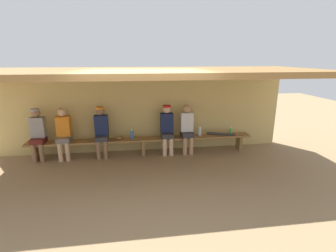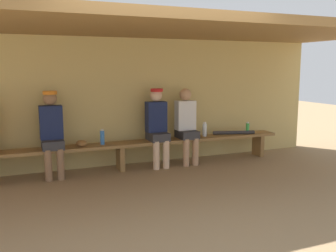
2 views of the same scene
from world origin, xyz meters
name	(u,v)px [view 2 (image 2 of 2)]	position (x,y,z in m)	size (l,w,h in m)	color
ground_plane	(152,200)	(0.00, 0.00, 0.00)	(24.00, 24.00, 0.00)	#937754
back_wall	(113,102)	(0.00, 2.00, 1.10)	(8.00, 0.20, 2.20)	tan
dugout_roof	(134,26)	(0.00, 0.70, 2.26)	(8.00, 2.80, 0.12)	olive
bench	(120,147)	(0.00, 1.55, 0.39)	(6.00, 0.36, 0.46)	olive
player_in_white	(52,130)	(-1.07, 1.55, 0.75)	(0.34, 0.42, 1.34)	#333338
player_rightmost	(187,123)	(1.21, 1.55, 0.73)	(0.34, 0.42, 1.34)	#333338
player_with_sunglasses	(157,124)	(0.66, 1.55, 0.75)	(0.34, 0.42, 1.34)	#333338
water_bottle_blue	(205,130)	(1.58, 1.57, 0.58)	(0.08, 0.08, 0.26)	silver
water_bottle_orange	(102,137)	(-0.29, 1.56, 0.58)	(0.07, 0.07, 0.25)	blue
water_bottle_clear	(248,128)	(2.47, 1.51, 0.57)	(0.06, 0.06, 0.22)	green
baseball_glove_dark_brown	(81,143)	(-0.63, 1.57, 0.51)	(0.24, 0.17, 0.09)	olive
baseball_bat	(234,132)	(2.19, 1.55, 0.49)	(0.07, 0.07, 0.79)	#333338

